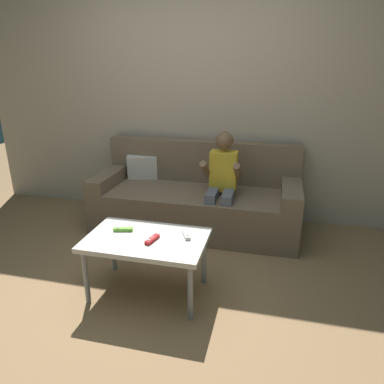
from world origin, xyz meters
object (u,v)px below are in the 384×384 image
at_px(game_remote_red_near_edge, 152,239).
at_px(game_remote_white_center, 186,234).
at_px(couch, 196,199).
at_px(person_seated_on_couch, 222,181).
at_px(game_remote_lime_far_corner, 123,229).
at_px(coffee_table, 146,243).

relative_size(game_remote_red_near_edge, game_remote_white_center, 1.02).
distance_m(couch, game_remote_white_center, 1.13).
bearing_deg(person_seated_on_couch, game_remote_white_center, -96.48).
xyz_separation_m(couch, game_remote_white_center, (0.18, -1.11, 0.17)).
distance_m(couch, game_remote_lime_far_corner, 1.18).
relative_size(game_remote_red_near_edge, game_remote_lime_far_corner, 1.00).
xyz_separation_m(couch, person_seated_on_couch, (0.29, -0.19, 0.28)).
relative_size(coffee_table, game_remote_white_center, 5.98).
xyz_separation_m(game_remote_red_near_edge, game_remote_white_center, (0.21, 0.13, 0.00)).
height_order(person_seated_on_couch, game_remote_lime_far_corner, person_seated_on_couch).
xyz_separation_m(person_seated_on_couch, game_remote_white_center, (-0.10, -0.92, -0.11)).
bearing_deg(person_seated_on_couch, game_remote_red_near_edge, -106.66).
bearing_deg(coffee_table, game_remote_lime_far_corner, 162.73).
xyz_separation_m(couch, game_remote_lime_far_corner, (-0.28, -1.13, 0.17)).
relative_size(couch, coffee_table, 2.38).
xyz_separation_m(person_seated_on_couch, game_remote_red_near_edge, (-0.31, -1.04, -0.11)).
relative_size(couch, game_remote_lime_far_corner, 13.92).
bearing_deg(couch, person_seated_on_couch, -33.12).
xyz_separation_m(coffee_table, game_remote_lime_far_corner, (-0.20, 0.06, 0.06)).
bearing_deg(game_remote_lime_far_corner, person_seated_on_couch, 58.88).
xyz_separation_m(person_seated_on_couch, coffee_table, (-0.37, -1.01, -0.17)).
xyz_separation_m(game_remote_white_center, game_remote_lime_far_corner, (-0.47, -0.03, 0.00)).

